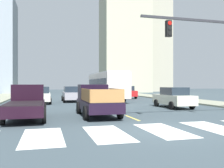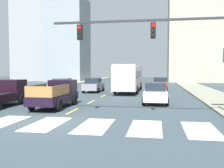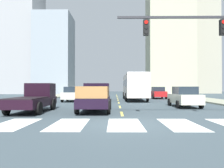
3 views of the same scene
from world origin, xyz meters
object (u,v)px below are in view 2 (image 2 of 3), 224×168
at_px(sedan_mid, 94,85).
at_px(traffic_signal_gantry, 177,41).
at_px(city_bus, 129,76).
at_px(sedan_near_right, 160,84).
at_px(pickup_stakebed, 57,94).
at_px(pickup_dark, 3,94).
at_px(sedan_far, 62,86).
at_px(sedan_near_left, 155,93).

xyz_separation_m(sedan_mid, traffic_signal_gantry, (8.65, -16.36, 3.39)).
bearing_deg(city_bus, sedan_near_right, 47.14).
relative_size(pickup_stakebed, pickup_dark, 1.00).
distance_m(sedan_far, sedan_mid, 3.81).
bearing_deg(pickup_stakebed, traffic_signal_gantry, -26.20).
height_order(city_bus, sedan_far, city_bus).
relative_size(city_bus, sedan_near_left, 2.45).
bearing_deg(sedan_mid, pickup_dark, -108.53).
relative_size(sedan_far, traffic_signal_gantry, 0.43).
relative_size(pickup_stakebed, sedan_far, 1.18).
height_order(pickup_stakebed, sedan_near_left, pickup_stakebed).
bearing_deg(city_bus, traffic_signal_gantry, -74.25).
relative_size(pickup_dark, traffic_signal_gantry, 0.51).
height_order(sedan_near_left, sedan_far, same).
relative_size(sedan_near_right, sedan_mid, 1.00).
distance_m(pickup_stakebed, sedan_far, 11.10).
height_order(pickup_stakebed, traffic_signal_gantry, traffic_signal_gantry).
distance_m(pickup_stakebed, traffic_signal_gantry, 9.75).
height_order(sedan_near_left, traffic_signal_gantry, traffic_signal_gantry).
distance_m(city_bus, sedan_mid, 4.48).
distance_m(pickup_dark, sedan_mid, 13.41).
xyz_separation_m(pickup_stakebed, pickup_dark, (-4.16, -0.38, -0.02)).
bearing_deg(sedan_far, pickup_dark, -95.12).
height_order(pickup_dark, city_bus, city_bus).
distance_m(city_bus, sedan_far, 8.10).
xyz_separation_m(sedan_near_left, sedan_mid, (-7.55, 9.35, 0.00)).
bearing_deg(sedan_near_right, pickup_dark, -126.02).
relative_size(pickup_stakebed, city_bus, 0.48).
xyz_separation_m(pickup_stakebed, sedan_near_left, (7.21, 3.13, -0.08)).
height_order(city_bus, sedan_near_right, city_bus).
xyz_separation_m(pickup_stakebed, traffic_signal_gantry, (8.31, -3.89, 3.31)).
height_order(city_bus, sedan_mid, city_bus).
distance_m(city_bus, traffic_signal_gantry, 17.89).
relative_size(pickup_dark, sedan_near_right, 1.18).
height_order(pickup_stakebed, sedan_mid, pickup_stakebed).
bearing_deg(pickup_dark, pickup_stakebed, 7.60).
bearing_deg(pickup_dark, traffic_signal_gantry, -13.29).
relative_size(pickup_stakebed, sedan_mid, 1.18).
xyz_separation_m(city_bus, sedan_near_left, (3.28, -10.17, -1.09)).
bearing_deg(sedan_near_right, city_bus, -136.27).
xyz_separation_m(city_bus, sedan_far, (-7.52, -2.81, -1.09)).
height_order(sedan_mid, traffic_signal_gantry, traffic_signal_gantry).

